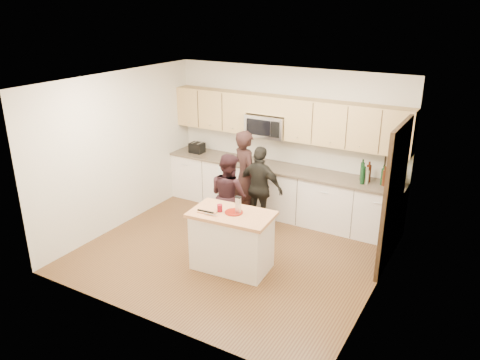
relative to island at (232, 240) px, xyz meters
The scene contains 21 objects.
floor 0.64m from the island, 120.72° to the left, with size 4.50×4.50×0.00m, color brown.
room_shell 1.36m from the island, 120.72° to the left, with size 4.52×4.02×2.71m.
back_cabinetry 2.10m from the island, 96.40° to the left, with size 4.50×0.66×0.94m.
upper_cabinetry 2.63m from the island, 95.14° to the left, with size 4.50×0.33×0.75m.
microwave 2.55m from the island, 103.93° to the left, with size 0.76×0.41×0.40m.
doorway 2.48m from the island, 32.93° to the left, with size 0.06×1.25×2.20m.
framed_picture 3.05m from the island, 54.17° to the left, with size 0.30×0.03×0.38m.
dish_towel 2.26m from the island, 121.99° to the left, with size 0.34×0.60×0.48m.
island is the anchor object (origin of this frame).
red_plate 0.45m from the island, 37.12° to the left, with size 0.26×0.26×0.02m, color maroon.
box_grater 0.60m from the island, 19.16° to the left, with size 0.09×0.05×0.25m.
drink_glass 0.53m from the island, 166.10° to the right, with size 0.08×0.08×0.11m, color maroon.
cutting_board 0.57m from the island, 156.56° to the right, with size 0.26×0.19×0.02m, color tan.
tongs 0.60m from the island, 149.78° to the right, with size 0.26×0.03×0.02m, color black.
knife 0.56m from the island, 133.21° to the right, with size 0.21×0.02×0.01m, color silver.
toaster 2.96m from the island, 134.65° to the left, with size 0.27×0.23×0.20m.
bottle_cluster 2.67m from the island, 54.42° to the left, with size 0.65×0.33×0.37m.
orchid 2.92m from the island, 48.55° to the left, with size 0.29×0.23×0.52m, color #3B772F.
woman_left 1.69m from the island, 112.32° to the left, with size 0.62×0.41×1.70m, color black.
woman_center 1.11m from the island, 123.49° to the left, with size 0.71×0.55×1.46m, color black.
woman_right 1.48m from the island, 100.95° to the left, with size 0.87×0.36×1.48m, color black.
Camera 1 is at (3.40, -5.66, 3.73)m, focal length 35.00 mm.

